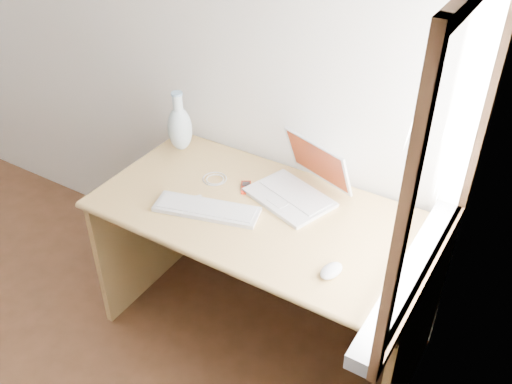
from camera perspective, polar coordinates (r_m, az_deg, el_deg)
The scene contains 10 objects.
back_wall at distance 2.98m, azimuth -13.02°, elevation 16.80°, with size 3.50×0.04×2.60m, color white.
window at distance 1.84m, azimuth 18.45°, elevation 2.96°, with size 0.11×0.99×1.10m.
desk at distance 2.58m, azimuth 1.77°, elevation -4.84°, with size 1.44×0.72×0.76m.
laptop at distance 2.46m, azimuth 3.93°, elevation 0.86°, with size 0.41×0.39×0.24m.
external_keyboard at distance 2.39m, azimuth -4.95°, elevation -1.71°, with size 0.46×0.25×0.02m.
mouse at distance 2.11m, azimuth 7.53°, elevation -7.81°, with size 0.06×0.11×0.04m, color white.
ipod at distance 2.52m, azimuth -1.00°, elevation 0.47°, with size 0.09×0.10×0.01m.
cable_coil at distance 2.59m, azimuth -4.16°, elevation 1.32°, with size 0.11×0.11×0.01m, color silver.
remote at distance 2.47m, azimuth -6.32°, elevation -0.70°, with size 0.03×0.08×0.01m, color silver.
vase at distance 2.77m, azimuth -7.64°, elevation 6.47°, with size 0.12×0.12×0.30m.
Camera 1 is at (1.99, -0.26, 2.22)m, focal length 40.00 mm.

